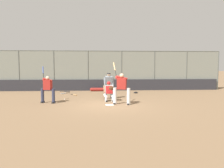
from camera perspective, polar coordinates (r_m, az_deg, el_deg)
The scene contains 15 objects.
ground_plane at distance 11.78m, azimuth -0.66°, elevation -5.50°, with size 160.00×160.00×0.00m, color #846647.
home_plate_marker at distance 11.78m, azimuth -0.66°, elevation -5.47°, with size 0.43×0.43×0.01m, color white.
backstop_fence at distance 18.80m, azimuth -1.86°, elevation 3.80°, with size 20.26×0.08×3.42m.
padding_wall at distance 18.77m, azimuth -1.84°, elevation -0.25°, with size 19.77×0.18×0.94m, color #28282D.
bleachers_beyond at distance 21.35m, azimuth -2.95°, elevation 0.38°, with size 14.12×2.50×1.48m.
batter_at_plate at distance 11.84m, azimuth 2.51°, elevation -0.94°, with size 0.91×0.90×2.30m.
catcher_behind_plate at distance 12.96m, azimuth -0.80°, elevation -1.83°, with size 0.66×0.77×1.18m.
umpire_home at distance 13.92m, azimuth -0.86°, elevation -0.25°, with size 0.67×0.44×1.65m.
batter_on_deck at distance 12.82m, azimuth -16.46°, elevation -1.12°, with size 0.84×0.83×2.07m.
spare_bat_near_backstop at distance 18.17m, azimuth -11.89°, elevation -1.90°, with size 0.83×0.12×0.07m.
spare_bat_by_padding at distance 15.88m, azimuth -9.76°, elevation -2.81°, with size 0.51×0.74×0.07m.
spare_bat_third_base_side at distance 16.94m, azimuth -12.38°, elevation -2.38°, with size 0.59×0.65×0.07m.
fielding_glove_on_dirt at distance 16.93m, azimuth 6.20°, elevation -2.22°, with size 0.32×0.24×0.12m.
baseball_loose at distance 13.80m, azimuth -12.27°, elevation -3.95°, with size 0.07×0.07×0.07m, color white.
equipment_bag_dugout_side at distance 18.25m, azimuth -3.70°, elevation -1.43°, with size 1.33×0.29×0.29m.
Camera 1 is at (0.63, 11.58, 2.08)m, focal length 35.00 mm.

